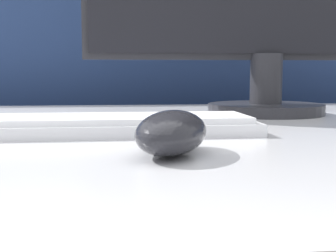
{
  "coord_description": "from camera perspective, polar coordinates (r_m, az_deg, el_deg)",
  "views": [
    {
      "loc": [
        -0.09,
        -0.68,
        0.83
      ],
      "look_at": [
        -0.04,
        -0.19,
        0.77
      ],
      "focal_mm": 50.0,
      "sensor_mm": 36.0,
      "label": 1
    }
  ],
  "objects": [
    {
      "name": "partition_panel",
      "position": [
        1.33,
        -2.01,
        -6.77
      ],
      "size": [
        5.0,
        0.03,
        1.04
      ],
      "color": "navy",
      "rests_on": "ground_plane"
    },
    {
      "name": "computer_mouse_near",
      "position": [
        0.46,
        0.48,
        -0.8
      ],
      "size": [
        0.11,
        0.14,
        0.04
      ],
      "rotation": [
        0.0,
        0.0,
        -0.38
      ],
      "color": "#232328",
      "rests_on": "desk"
    },
    {
      "name": "keyboard",
      "position": [
        0.62,
        -8.01,
        0.1
      ],
      "size": [
        0.41,
        0.13,
        0.02
      ],
      "rotation": [
        0.0,
        0.0,
        0.02
      ],
      "color": "white",
      "rests_on": "desk"
    }
  ]
}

